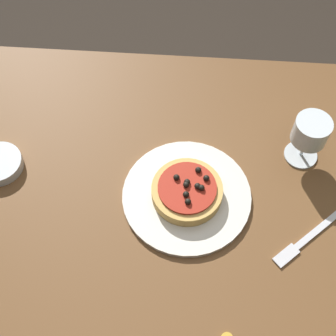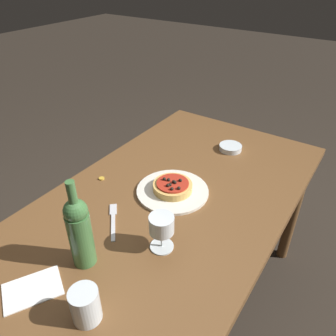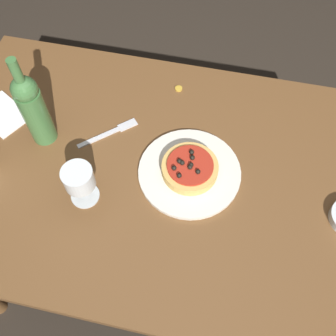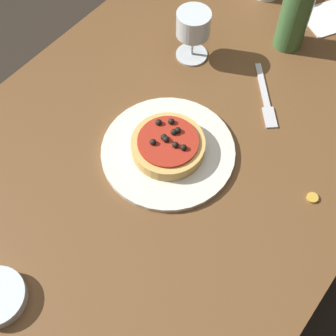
{
  "view_description": "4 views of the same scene",
  "coord_description": "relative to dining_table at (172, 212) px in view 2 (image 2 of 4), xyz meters",
  "views": [
    {
      "loc": [
        0.03,
        0.51,
        1.69
      ],
      "look_at": [
        0.07,
        -0.01,
        0.83
      ],
      "focal_mm": 50.0,
      "sensor_mm": 36.0,
      "label": 1
    },
    {
      "loc": [
        -0.86,
        -0.56,
        1.56
      ],
      "look_at": [
        0.02,
        0.03,
        0.85
      ],
      "focal_mm": 35.0,
      "sensor_mm": 36.0,
      "label": 2
    },
    {
      "loc": [
        0.08,
        -0.55,
        1.71
      ],
      "look_at": [
        -0.03,
        -0.05,
        0.85
      ],
      "focal_mm": 42.0,
      "sensor_mm": 36.0,
      "label": 3
    },
    {
      "loc": [
        0.46,
        0.35,
        1.6
      ],
      "look_at": [
        0.07,
        0.05,
        0.78
      ],
      "focal_mm": 50.0,
      "sensor_mm": 36.0,
      "label": 4
    }
  ],
  "objects": [
    {
      "name": "bottle_cap",
      "position": [
        -0.07,
        0.31,
        0.09
      ],
      "size": [
        0.02,
        0.02,
        0.01
      ],
      "color": "gold",
      "rests_on": "dining_table"
    },
    {
      "name": "water_cup",
      "position": [
        -0.56,
        -0.1,
        0.14
      ],
      "size": [
        0.08,
        0.08,
        0.1
      ],
      "color": "silver",
      "rests_on": "dining_table"
    },
    {
      "name": "ground_plane",
      "position": [
        0.0,
        0.0,
        -0.66
      ],
      "size": [
        14.0,
        14.0,
        0.0
      ],
      "primitive_type": "plane",
      "color": "#2D261E"
    },
    {
      "name": "pizza",
      "position": [
        0.02,
        0.01,
        0.12
      ],
      "size": [
        0.16,
        0.16,
        0.05
      ],
      "color": "tan",
      "rests_on": "dinner_plate"
    },
    {
      "name": "side_bowl",
      "position": [
        0.47,
        -0.04,
        0.1
      ],
      "size": [
        0.11,
        0.11,
        0.03
      ],
      "color": "silver",
      "rests_on": "dining_table"
    },
    {
      "name": "dinner_plate",
      "position": [
        0.02,
        0.01,
        0.09
      ],
      "size": [
        0.29,
        0.29,
        0.01
      ],
      "color": "silver",
      "rests_on": "dining_table"
    },
    {
      "name": "wine_glass",
      "position": [
        -0.24,
        -0.12,
        0.18
      ],
      "size": [
        0.08,
        0.08,
        0.13
      ],
      "color": "silver",
      "rests_on": "dining_table"
    },
    {
      "name": "wine_bottle",
      "position": [
        -0.43,
        0.04,
        0.22
      ],
      "size": [
        0.07,
        0.07,
        0.31
      ],
      "color": "#3D6B38",
      "rests_on": "dining_table"
    },
    {
      "name": "dining_table",
      "position": [
        0.0,
        0.0,
        0.0
      ],
      "size": [
        1.48,
        0.86,
        0.74
      ],
      "color": "brown",
      "rests_on": "ground_plane"
    },
    {
      "name": "fork",
      "position": [
        -0.24,
        0.1,
        0.09
      ],
      "size": [
        0.16,
        0.14,
        0.0
      ],
      "rotation": [
        0.0,
        0.0,
        0.73
      ],
      "color": "silver",
      "rests_on": "dining_table"
    },
    {
      "name": "paper_napkin",
      "position": [
        -0.59,
        0.09,
        0.09
      ],
      "size": [
        0.2,
        0.18,
        0.0
      ],
      "color": "white",
      "rests_on": "dining_table"
    }
  ]
}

